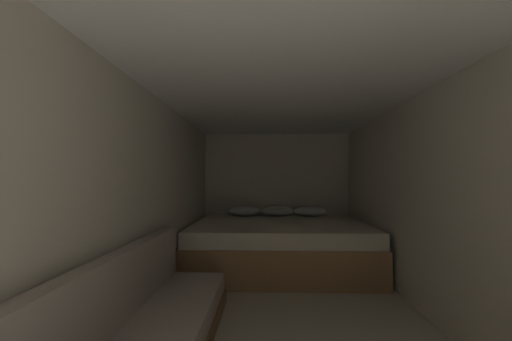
% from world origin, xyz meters
% --- Properties ---
extents(ground_plane, '(7.54, 7.54, 0.00)m').
position_xyz_m(ground_plane, '(0.00, 2.10, 0.00)').
color(ground_plane, '#B2A893').
extents(wall_back, '(2.72, 0.05, 2.14)m').
position_xyz_m(wall_back, '(0.00, 4.90, 1.07)').
color(wall_back, beige).
rests_on(wall_back, ground).
extents(wall_left, '(0.05, 5.54, 2.14)m').
position_xyz_m(wall_left, '(-1.34, 2.10, 1.07)').
color(wall_left, beige).
rests_on(wall_left, ground).
extents(wall_right, '(0.05, 5.54, 2.14)m').
position_xyz_m(wall_right, '(1.34, 2.10, 1.07)').
color(wall_right, beige).
rests_on(wall_right, ground).
extents(ceiling_slab, '(2.72, 5.54, 0.05)m').
position_xyz_m(ceiling_slab, '(0.00, 2.10, 2.17)').
color(ceiling_slab, white).
rests_on(ceiling_slab, wall_left).
extents(bed, '(2.50, 1.85, 0.85)m').
position_xyz_m(bed, '(0.00, 3.92, 0.35)').
color(bed, '#9E7247').
rests_on(bed, ground).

